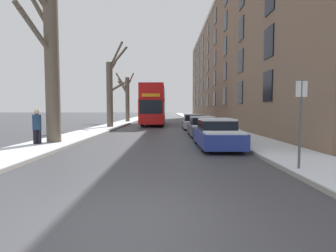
{
  "coord_description": "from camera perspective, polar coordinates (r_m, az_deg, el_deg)",
  "views": [
    {
      "loc": [
        0.66,
        -4.05,
        1.83
      ],
      "look_at": [
        0.6,
        21.88,
        0.2
      ],
      "focal_mm": 28.0,
      "sensor_mm": 36.0,
      "label": 1
    }
  ],
  "objects": [
    {
      "name": "parked_car_2",
      "position": [
        24.47,
        5.61,
        0.8
      ],
      "size": [
        1.87,
        4.1,
        1.4
      ],
      "color": "#9EA3AD",
      "rests_on": "ground"
    },
    {
      "name": "pedestrian_left_sidewalk",
      "position": [
        14.25,
        -26.51,
        -0.12
      ],
      "size": [
        0.4,
        0.4,
        1.83
      ],
      "rotation": [
        0.0,
        0.0,
        3.67
      ],
      "color": "black",
      "rests_on": "ground"
    },
    {
      "name": "ground_plane",
      "position": [
        4.49,
        -8.89,
        -20.54
      ],
      "size": [
        320.0,
        320.0,
        0.0
      ],
      "primitive_type": "plane",
      "color": "#424247"
    },
    {
      "name": "bare_tree_left_0",
      "position": [
        14.88,
        -24.04,
        12.18
      ],
      "size": [
        1.77,
        2.71,
        8.08
      ],
      "color": "brown",
      "rests_on": "ground"
    },
    {
      "name": "terrace_facade_right",
      "position": [
        38.59,
        16.28,
        12.71
      ],
      "size": [
        9.1,
        54.33,
        16.07
      ],
      "color": "#7A604C",
      "rests_on": "ground"
    },
    {
      "name": "double_decker_bus",
      "position": [
        31.65,
        -2.95,
        4.89
      ],
      "size": [
        2.58,
        11.37,
        4.52
      ],
      "color": "red",
      "rests_on": "ground"
    },
    {
      "name": "bare_tree_left_2",
      "position": [
        37.95,
        -8.81,
        6.25
      ],
      "size": [
        2.45,
        2.77,
        7.15
      ],
      "color": "brown",
      "rests_on": "ground"
    },
    {
      "name": "parked_car_0",
      "position": [
        12.81,
        10.66,
        -1.73
      ],
      "size": [
        1.81,
        4.59,
        1.41
      ],
      "color": "navy",
      "rests_on": "ground"
    },
    {
      "name": "street_sign_post",
      "position": [
        8.25,
        26.98,
        1.03
      ],
      "size": [
        0.32,
        0.07,
        2.66
      ],
      "color": "#4C4F54",
      "rests_on": "ground"
    },
    {
      "name": "sidewalk_left",
      "position": [
        57.39,
        -5.9,
        1.84
      ],
      "size": [
        2.55,
        130.0,
        0.16
      ],
      "color": "gray",
      "rests_on": "ground"
    },
    {
      "name": "oncoming_van",
      "position": [
        46.78,
        -2.89,
        2.81
      ],
      "size": [
        2.09,
        5.3,
        2.18
      ],
      "color": "#333842",
      "rests_on": "ground"
    },
    {
      "name": "bare_tree_left_1",
      "position": [
        26.22,
        -12.25,
        7.48
      ],
      "size": [
        2.11,
        1.72,
        8.46
      ],
      "color": "brown",
      "rests_on": "ground"
    },
    {
      "name": "parked_car_1",
      "position": [
        18.07,
        7.56,
        -0.23
      ],
      "size": [
        1.73,
        4.39,
        1.38
      ],
      "color": "#474C56",
      "rests_on": "ground"
    },
    {
      "name": "sidewalk_right",
      "position": [
        57.27,
        4.84,
        1.84
      ],
      "size": [
        2.55,
        130.0,
        0.16
      ],
      "color": "gray",
      "rests_on": "ground"
    }
  ]
}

